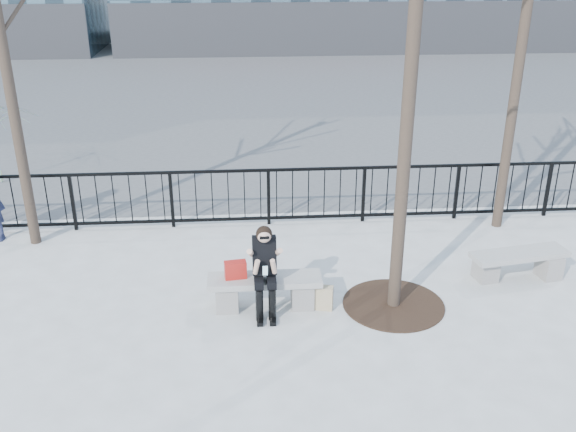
{
  "coord_description": "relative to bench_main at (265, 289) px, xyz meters",
  "views": [
    {
      "loc": [
        -0.27,
        -8.16,
        4.98
      ],
      "look_at": [
        0.4,
        0.8,
        1.1
      ],
      "focal_mm": 40.0,
      "sensor_mm": 36.0,
      "label": 1
    }
  ],
  "objects": [
    {
      "name": "railing",
      "position": [
        0.0,
        3.0,
        0.25
      ],
      "size": [
        14.0,
        0.06,
        1.1
      ],
      "color": "black",
      "rests_on": "ground"
    },
    {
      "name": "shopping_bag",
      "position": [
        0.8,
        -0.11,
        -0.12
      ],
      "size": [
        0.41,
        0.23,
        0.36
      ],
      "primitive_type": "cube",
      "rotation": [
        0.0,
        0.0,
        -0.25
      ],
      "color": "#CAB48F",
      "rests_on": "ground"
    },
    {
      "name": "tree_grate",
      "position": [
        1.9,
        -0.1,
        -0.29
      ],
      "size": [
        1.5,
        1.5,
        0.02
      ],
      "primitive_type": "cylinder",
      "color": "black",
      "rests_on": "ground"
    },
    {
      "name": "bench_main",
      "position": [
        0.0,
        0.0,
        0.0
      ],
      "size": [
        1.65,
        0.46,
        0.49
      ],
      "color": "gray",
      "rests_on": "ground"
    },
    {
      "name": "bench_second",
      "position": [
        4.05,
        0.57,
        -0.02
      ],
      "size": [
        1.56,
        0.43,
        0.46
      ],
      "rotation": [
        0.0,
        0.0,
        0.17
      ],
      "color": "gray",
      "rests_on": "ground"
    },
    {
      "name": "street_surface",
      "position": [
        0.0,
        15.0,
        -0.3
      ],
      "size": [
        60.0,
        23.0,
        0.01
      ],
      "primitive_type": "cube",
      "color": "#474747",
      "rests_on": "ground"
    },
    {
      "name": "ground",
      "position": [
        0.0,
        0.0,
        -0.3
      ],
      "size": [
        120.0,
        120.0,
        0.0
      ],
      "primitive_type": "plane",
      "color": "#9F9F9A",
      "rests_on": "ground"
    },
    {
      "name": "handbag",
      "position": [
        -0.42,
        0.02,
        0.32
      ],
      "size": [
        0.33,
        0.19,
        0.26
      ],
      "primitive_type": "cube",
      "rotation": [
        0.0,
        0.0,
        0.13
      ],
      "color": "#AF1B15",
      "rests_on": "bench_main"
    },
    {
      "name": "seated_woman",
      "position": [
        0.0,
        -0.16,
        0.37
      ],
      "size": [
        0.5,
        0.64,
        1.34
      ],
      "color": "black",
      "rests_on": "ground"
    }
  ]
}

